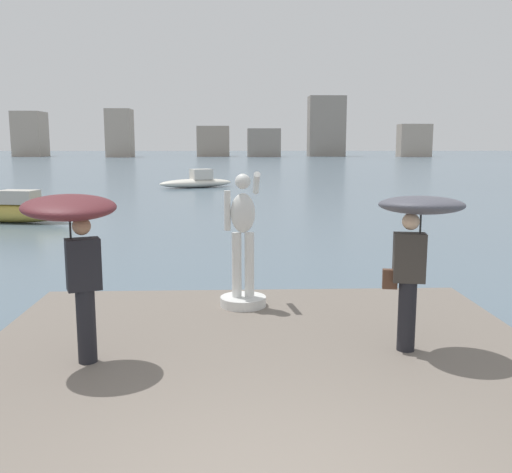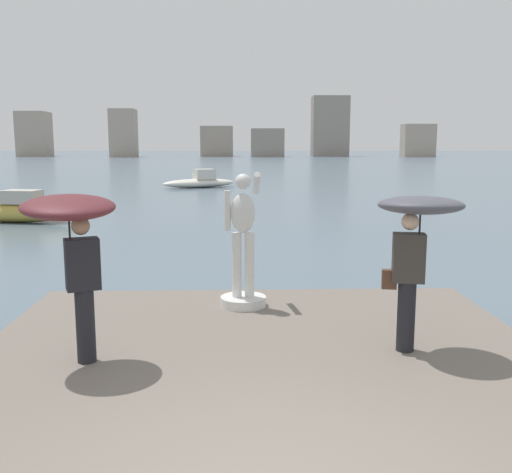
{
  "view_description": "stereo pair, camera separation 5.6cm",
  "coord_description": "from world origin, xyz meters",
  "px_view_note": "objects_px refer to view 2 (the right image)",
  "views": [
    {
      "loc": [
        -0.34,
        -3.69,
        2.95
      ],
      "look_at": [
        0.0,
        4.94,
        1.55
      ],
      "focal_mm": 40.16,
      "sensor_mm": 36.0,
      "label": 1
    },
    {
      "loc": [
        -0.28,
        -3.69,
        2.95
      ],
      "look_at": [
        0.0,
        4.94,
        1.55
      ],
      "focal_mm": 40.16,
      "sensor_mm": 36.0,
      "label": 2
    }
  ],
  "objects_px": {
    "onlooker_left": "(73,230)",
    "boat_near": "(200,181)",
    "boat_mid": "(14,210)",
    "onlooker_right": "(416,229)",
    "statue_white_figure": "(243,254)"
  },
  "relations": [
    {
      "from": "onlooker_left",
      "to": "boat_near",
      "type": "height_order",
      "value": "onlooker_left"
    },
    {
      "from": "boat_near",
      "to": "boat_mid",
      "type": "bearing_deg",
      "value": -109.12
    },
    {
      "from": "onlooker_right",
      "to": "boat_mid",
      "type": "relative_size",
      "value": 0.38
    },
    {
      "from": "statue_white_figure",
      "to": "onlooker_right",
      "type": "height_order",
      "value": "statue_white_figure"
    },
    {
      "from": "statue_white_figure",
      "to": "boat_mid",
      "type": "xyz_separation_m",
      "value": [
        -8.58,
        13.09,
        -0.78
      ]
    },
    {
      "from": "onlooker_right",
      "to": "boat_near",
      "type": "relative_size",
      "value": 0.37
    },
    {
      "from": "onlooker_left",
      "to": "onlooker_right",
      "type": "relative_size",
      "value": 1.03
    },
    {
      "from": "statue_white_figure",
      "to": "onlooker_left",
      "type": "relative_size",
      "value": 1.06
    },
    {
      "from": "onlooker_left",
      "to": "boat_mid",
      "type": "bearing_deg",
      "value": 113.23
    },
    {
      "from": "boat_near",
      "to": "boat_mid",
      "type": "relative_size",
      "value": 1.01
    },
    {
      "from": "boat_near",
      "to": "boat_mid",
      "type": "height_order",
      "value": "boat_near"
    },
    {
      "from": "onlooker_left",
      "to": "statue_white_figure",
      "type": "bearing_deg",
      "value": 49.62
    },
    {
      "from": "onlooker_right",
      "to": "boat_near",
      "type": "bearing_deg",
      "value": 98.26
    },
    {
      "from": "onlooker_right",
      "to": "boat_near",
      "type": "distance_m",
      "value": 32.71
    },
    {
      "from": "onlooker_right",
      "to": "boat_mid",
      "type": "distance_m",
      "value": 18.57
    }
  ]
}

